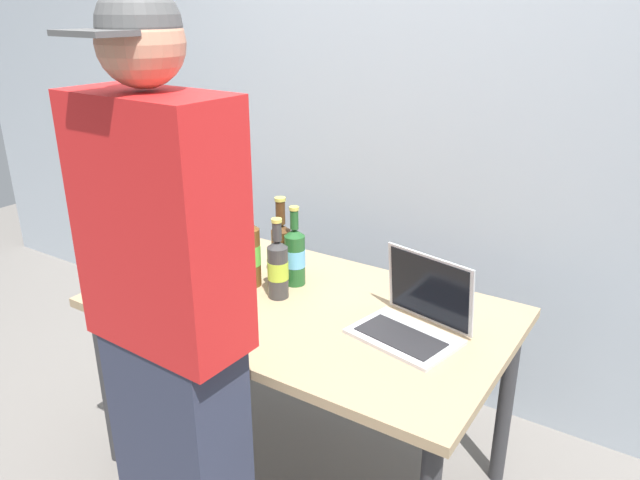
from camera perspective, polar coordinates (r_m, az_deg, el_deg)
ground_plane at (r=2.49m, az=-1.61°, el=-20.59°), size 8.00×8.00×0.00m
desk at (r=2.12m, az=-1.78°, el=-7.88°), size 1.40×0.82×0.71m
laptop at (r=1.90m, az=8.90°, el=-7.11°), size 0.36×0.30×0.24m
beer_bottle_brown at (r=2.17m, az=-6.59°, el=-1.13°), size 0.07×0.07×0.34m
beer_bottle_amber at (r=2.23m, az=-3.68°, el=-0.72°), size 0.07×0.07×0.31m
beer_bottle_green at (r=2.18m, az=-2.39°, el=-1.42°), size 0.08×0.08×0.30m
beer_bottle_dark at (r=2.08m, az=-3.97°, el=-2.55°), size 0.07×0.07×0.29m
person_figure at (r=1.62m, az=-13.91°, el=-8.59°), size 0.43×0.28×1.71m
back_wall at (r=2.57m, az=8.51°, el=13.08°), size 6.00×0.10×2.60m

